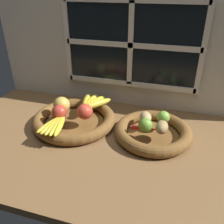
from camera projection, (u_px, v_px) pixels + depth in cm
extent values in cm
cube|color=brown|center=(114.00, 136.00, 102.65)|extent=(140.00, 90.00, 3.00)
cube|color=silver|center=(131.00, 51.00, 113.82)|extent=(140.00, 3.00, 55.00)
cube|color=black|center=(131.00, 45.00, 110.54)|extent=(64.00, 0.80, 38.00)
cube|color=white|center=(131.00, 45.00, 110.03)|extent=(2.40, 1.20, 38.00)
cube|color=white|center=(131.00, 45.00, 110.03)|extent=(64.00, 1.20, 2.40)
cube|color=white|center=(68.00, 41.00, 118.06)|extent=(2.40, 1.20, 40.40)
cube|color=white|center=(203.00, 50.00, 102.00)|extent=(2.40, 1.20, 40.40)
cube|color=white|center=(132.00, 0.00, 100.86)|extent=(64.00, 1.20, 2.40)
cube|color=white|center=(129.00, 84.00, 119.20)|extent=(64.00, 1.20, 2.40)
cylinder|color=brown|center=(75.00, 123.00, 108.08)|extent=(26.22, 26.22, 1.00)
torus|color=brown|center=(74.00, 119.00, 107.12)|extent=(36.95, 36.95, 4.97)
cylinder|color=brown|center=(153.00, 136.00, 99.21)|extent=(21.89, 21.89, 1.00)
torus|color=brown|center=(153.00, 132.00, 98.25)|extent=(31.67, 31.67, 4.97)
sphere|color=#B73828|center=(59.00, 112.00, 101.00)|extent=(6.47, 6.47, 6.47)
sphere|color=#CC422D|center=(85.00, 111.00, 101.48)|extent=(6.83, 6.83, 6.83)
sphere|color=gold|center=(62.00, 105.00, 105.95)|extent=(7.35, 7.35, 7.35)
ellipsoid|color=yellow|center=(51.00, 124.00, 96.27)|extent=(6.78, 15.30, 2.69)
ellipsoid|color=yellow|center=(53.00, 125.00, 95.86)|extent=(4.94, 15.38, 2.69)
ellipsoid|color=yellow|center=(55.00, 125.00, 95.54)|extent=(3.01, 15.20, 2.69)
ellipsoid|color=yellow|center=(57.00, 125.00, 95.33)|extent=(4.31, 15.35, 2.69)
ellipsoid|color=yellow|center=(60.00, 126.00, 95.23)|extent=(6.18, 15.35, 2.69)
sphere|color=brown|center=(64.00, 116.00, 101.85)|extent=(2.42, 2.42, 2.42)
ellipsoid|color=yellow|center=(98.00, 104.00, 111.68)|extent=(11.42, 14.01, 3.18)
ellipsoid|color=yellow|center=(95.00, 102.00, 113.00)|extent=(8.05, 15.21, 3.18)
ellipsoid|color=yellow|center=(91.00, 101.00, 113.89)|extent=(4.02, 15.17, 3.18)
ellipsoid|color=yellow|center=(86.00, 101.00, 114.27)|extent=(6.53, 15.35, 3.18)
sphere|color=brown|center=(84.00, 108.00, 107.71)|extent=(2.86, 2.86, 2.86)
ellipsoid|color=#A38451|center=(162.00, 127.00, 92.08)|extent=(5.23, 7.16, 4.93)
ellipsoid|color=tan|center=(146.00, 117.00, 99.58)|extent=(6.66, 8.37, 4.15)
sphere|color=#6B9E33|center=(145.00, 125.00, 92.88)|extent=(5.58, 5.58, 5.58)
sphere|color=#7AAD3D|center=(163.00, 117.00, 98.48)|extent=(5.30, 5.30, 5.30)
cone|color=red|center=(147.00, 129.00, 93.91)|extent=(12.81, 3.27, 1.90)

